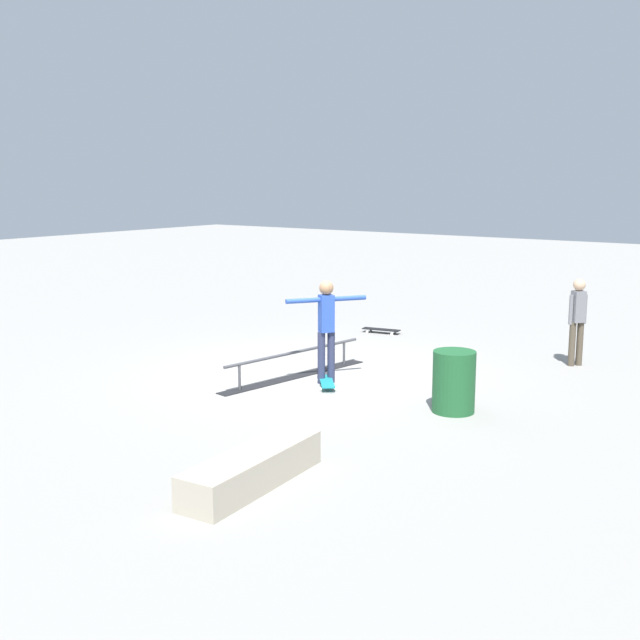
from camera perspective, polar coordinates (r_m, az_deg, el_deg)
The scene contains 8 objects.
ground_plane at distance 13.07m, azimuth -0.76°, elevation -3.94°, with size 60.00×60.00×0.00m, color gray.
grind_rail at distance 12.84m, azimuth -1.82°, elevation -3.32°, with size 3.09×0.72×0.44m.
skate_ledge at distance 8.47m, azimuth -4.92°, elevation -10.71°, with size 1.95×0.51×0.37m, color #B2A893.
skater_main at distance 12.32m, azimuth 0.46°, elevation -0.29°, with size 1.12×0.82×1.63m.
skateboard_main at distance 12.30m, azimuth 0.49°, elevation -4.50°, with size 0.74×0.66×0.09m.
bystander_grey_shirt at distance 14.19m, azimuth 18.16°, elevation 0.21°, with size 0.31×0.27×1.51m.
loose_skateboard_black at distance 16.49m, azimuth 4.46°, elevation -0.71°, with size 0.37×0.82×0.09m.
trash_bin at distance 11.06m, azimuth 9.68°, elevation -4.43°, with size 0.59×0.59×0.86m, color #1E592D.
Camera 1 is at (10.21, 7.50, 3.22)m, focal length 44.14 mm.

